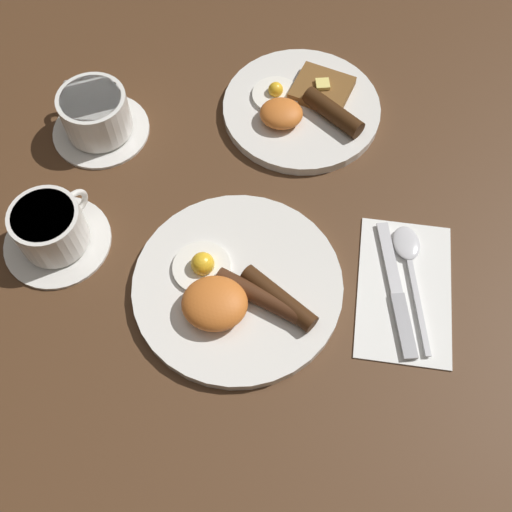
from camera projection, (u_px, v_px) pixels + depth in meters
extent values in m
plane|color=#4C301C|center=(238.00, 288.00, 0.76)|extent=(3.00, 3.00, 0.00)
cylinder|color=silver|center=(238.00, 286.00, 0.75)|extent=(0.26, 0.26, 0.01)
cylinder|color=white|center=(202.00, 267.00, 0.75)|extent=(0.07, 0.07, 0.01)
sphere|color=yellow|center=(203.00, 264.00, 0.74)|extent=(0.03, 0.03, 0.03)
ellipsoid|color=orange|center=(215.00, 303.00, 0.71)|extent=(0.08, 0.07, 0.04)
cylinder|color=#3A1F0D|center=(279.00, 298.00, 0.72)|extent=(0.10, 0.08, 0.02)
cylinder|color=#452513|center=(259.00, 296.00, 0.73)|extent=(0.11, 0.07, 0.02)
cylinder|color=silver|center=(301.00, 109.00, 0.89)|extent=(0.23, 0.23, 0.01)
cylinder|color=white|center=(276.00, 95.00, 0.89)|extent=(0.07, 0.07, 0.01)
sphere|color=yellow|center=(276.00, 90.00, 0.88)|extent=(0.02, 0.02, 0.02)
ellipsoid|color=orange|center=(281.00, 113.00, 0.86)|extent=(0.06, 0.06, 0.03)
cylinder|color=#361D0B|center=(333.00, 112.00, 0.86)|extent=(0.09, 0.08, 0.03)
cube|color=brown|center=(322.00, 89.00, 0.89)|extent=(0.10, 0.10, 0.01)
cube|color=#F4E072|center=(323.00, 84.00, 0.88)|extent=(0.02, 0.02, 0.01)
cylinder|color=silver|center=(57.00, 241.00, 0.79)|extent=(0.14, 0.14, 0.01)
cylinder|color=silver|center=(49.00, 227.00, 0.76)|extent=(0.09, 0.09, 0.06)
cylinder|color=#56331E|center=(43.00, 216.00, 0.73)|extent=(0.08, 0.08, 0.00)
torus|color=silver|center=(75.00, 203.00, 0.77)|extent=(0.03, 0.04, 0.04)
cylinder|color=silver|center=(101.00, 129.00, 0.88)|extent=(0.14, 0.14, 0.01)
cylinder|color=silver|center=(95.00, 113.00, 0.85)|extent=(0.10, 0.10, 0.06)
cylinder|color=#56331E|center=(90.00, 99.00, 0.82)|extent=(0.08, 0.08, 0.00)
torus|color=silver|center=(74.00, 94.00, 0.86)|extent=(0.04, 0.03, 0.04)
cube|color=white|center=(404.00, 289.00, 0.76)|extent=(0.13, 0.21, 0.01)
cube|color=silver|center=(389.00, 258.00, 0.77)|extent=(0.03, 0.10, 0.00)
cube|color=#9E9EA3|center=(404.00, 326.00, 0.73)|extent=(0.03, 0.09, 0.01)
ellipsoid|color=silver|center=(406.00, 243.00, 0.78)|extent=(0.04, 0.05, 0.01)
cube|color=silver|center=(418.00, 307.00, 0.74)|extent=(0.02, 0.13, 0.00)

